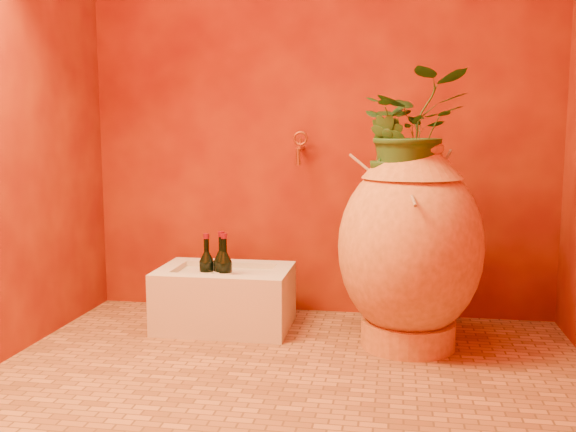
% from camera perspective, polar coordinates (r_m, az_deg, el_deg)
% --- Properties ---
extents(floor, '(2.50, 2.50, 0.00)m').
position_cam_1_polar(floor, '(2.67, -0.05, -14.32)').
color(floor, '#9C6233').
rests_on(floor, ground).
extents(wall_back, '(2.50, 0.02, 2.50)m').
position_cam_1_polar(wall_back, '(3.47, 2.81, 11.83)').
color(wall_back, '#620D05').
rests_on(wall_back, ground).
extents(amphora, '(0.71, 0.71, 0.94)m').
position_cam_1_polar(amphora, '(2.98, 10.79, -2.69)').
color(amphora, '#D7883C').
rests_on(amphora, floor).
extents(stone_basin, '(0.66, 0.45, 0.31)m').
position_cam_1_polar(stone_basin, '(3.29, -5.62, -7.34)').
color(stone_basin, beige).
rests_on(stone_basin, floor).
extents(wine_bottle_a, '(0.08, 0.08, 0.32)m').
position_cam_1_polar(wine_bottle_a, '(3.20, -5.66, -5.25)').
color(wine_bottle_a, black).
rests_on(wine_bottle_a, stone_basin).
extents(wine_bottle_b, '(0.08, 0.08, 0.32)m').
position_cam_1_polar(wine_bottle_b, '(3.24, -7.22, -5.14)').
color(wine_bottle_b, black).
rests_on(wine_bottle_b, stone_basin).
extents(wine_bottle_c, '(0.08, 0.08, 0.33)m').
position_cam_1_polar(wine_bottle_c, '(3.21, -5.91, -5.16)').
color(wine_bottle_c, black).
rests_on(wine_bottle_c, stone_basin).
extents(wall_tap, '(0.08, 0.16, 0.18)m').
position_cam_1_polar(wall_tap, '(3.39, 1.07, 6.19)').
color(wall_tap, '#9D5F24').
rests_on(wall_tap, wall_back).
extents(plant_main, '(0.56, 0.51, 0.51)m').
position_cam_1_polar(plant_main, '(2.93, 10.93, 7.60)').
color(plant_main, '#20491A').
rests_on(plant_main, amphora).
extents(plant_side, '(0.24, 0.25, 0.36)m').
position_cam_1_polar(plant_side, '(2.89, 9.01, 5.29)').
color(plant_side, '#20491A').
rests_on(plant_side, amphora).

